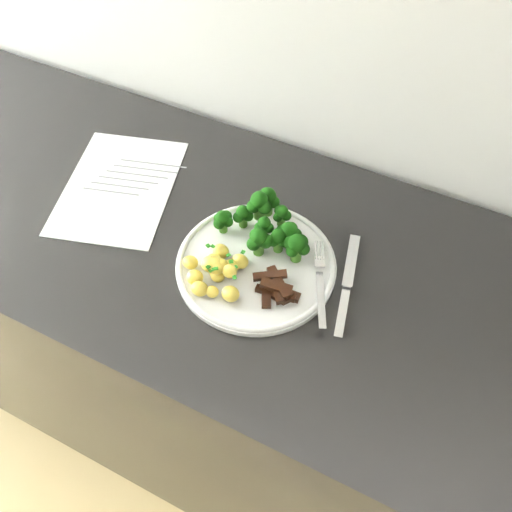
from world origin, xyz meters
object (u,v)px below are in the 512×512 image
at_px(plate, 256,264).
at_px(knife, 345,296).
at_px(broccoli, 268,223).
at_px(beef_strips, 276,288).
at_px(recipe_paper, 119,187).
at_px(potatoes, 216,270).
at_px(fork, 320,286).
at_px(counter, 221,354).

distance_m(plate, knife, 0.16).
relative_size(broccoli, beef_strips, 2.10).
distance_m(recipe_paper, beef_strips, 0.38).
xyz_separation_m(broccoli, beef_strips, (0.06, -0.10, -0.03)).
xyz_separation_m(recipe_paper, broccoli, (0.31, 0.01, 0.04)).
distance_m(potatoes, fork, 0.17).
bearing_deg(counter, potatoes, -49.93).
height_order(broccoli, potatoes, broccoli).
bearing_deg(broccoli, potatoes, -108.81).
bearing_deg(plate, potatoes, -132.13).
bearing_deg(fork, recipe_paper, 173.06).
xyz_separation_m(counter, broccoli, (0.09, 0.05, 0.47)).
height_order(counter, broccoli, broccoli).
bearing_deg(counter, plate, -7.56).
height_order(plate, knife, knife).
height_order(broccoli, fork, broccoli).
distance_m(beef_strips, fork, 0.07).
xyz_separation_m(broccoli, potatoes, (-0.04, -0.11, -0.02)).
distance_m(counter, beef_strips, 0.48).
relative_size(recipe_paper, fork, 2.02).
bearing_deg(potatoes, knife, 15.70).
height_order(recipe_paper, potatoes, potatoes).
bearing_deg(plate, broccoli, 97.39).
bearing_deg(potatoes, counter, 130.07).
relative_size(plate, knife, 1.34).
xyz_separation_m(fork, knife, (0.04, 0.01, -0.01)).
height_order(recipe_paper, beef_strips, beef_strips).
xyz_separation_m(recipe_paper, fork, (0.43, -0.05, 0.02)).
bearing_deg(plate, counter, 172.44).
height_order(counter, plate, plate).
height_order(counter, fork, fork).
height_order(recipe_paper, broccoli, broccoli).
distance_m(counter, fork, 0.50).
bearing_deg(beef_strips, recipe_paper, 166.54).
height_order(plate, beef_strips, beef_strips).
xyz_separation_m(counter, knife, (0.26, -0.01, 0.44)).
distance_m(broccoli, potatoes, 0.12).
height_order(plate, potatoes, potatoes).
relative_size(counter, knife, 11.31).
bearing_deg(fork, knife, 8.67).
bearing_deg(broccoli, fork, -26.51).
distance_m(counter, recipe_paper, 0.48).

